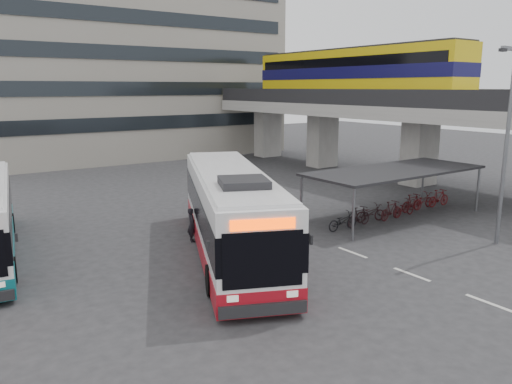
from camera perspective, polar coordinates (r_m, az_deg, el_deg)
ground at (r=19.61m, az=5.78°, el=-8.26°), size 120.00×120.00×0.00m
viaduct at (r=39.95m, az=12.16°, el=10.93°), size 8.00×32.00×9.68m
bike_shelter at (r=27.14m, az=15.43°, el=-0.08°), size 10.00×4.00×2.54m
office_block at (r=53.41m, az=-15.47°, el=17.70°), size 30.00×15.00×25.00m
road_markings at (r=19.39m, az=17.37°, el=-8.98°), size 0.15×7.60×0.01m
bus_main at (r=20.25m, az=-2.89°, el=-2.44°), size 7.50×12.62×3.72m
pedestrian at (r=22.31m, az=-7.37°, el=-3.75°), size 0.49×0.62×1.52m
lamp_post at (r=23.45m, az=26.69°, el=5.80°), size 1.47×0.31×8.34m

